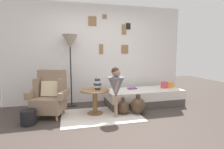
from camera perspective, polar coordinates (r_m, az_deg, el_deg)
ground_plane at (r=3.36m, az=1.62°, el=-16.64°), size 12.00×12.00×0.00m
gallery_wall at (r=4.98m, az=-4.55°, el=6.51°), size 4.80×0.12×2.60m
rug at (r=3.99m, az=-3.48°, el=-12.63°), size 1.66×1.13×0.01m
armchair at (r=4.08m, az=-18.88°, el=-6.23°), size 0.87×0.75×0.97m
daybed at (r=4.77m, az=9.91°, el=-6.97°), size 1.92×0.84×0.40m
pillow_head at (r=5.12m, az=17.65°, el=-3.13°), size 0.17×0.13×0.15m
pillow_mid at (r=5.01m, az=16.13°, el=-3.16°), size 0.17×0.14×0.17m
side_table at (r=4.00m, az=-5.35°, el=-6.74°), size 0.64×0.64×0.54m
vase_striped at (r=3.95m, az=-4.58°, el=-2.92°), size 0.16×0.16×0.30m
floor_lamp at (r=4.61m, az=-12.99°, el=9.20°), size 0.38×0.38×1.77m
person_child at (r=3.75m, az=1.26°, el=-3.49°), size 0.34×0.34×1.05m
book_on_daybed at (r=4.74m, az=6.34°, el=-4.36°), size 0.23×0.18×0.03m
demijohn_near at (r=4.03m, az=3.46°, el=-10.26°), size 0.29×0.29×0.38m
demijohn_far at (r=4.08m, az=8.11°, el=-9.65°), size 0.35×0.35×0.44m
magazine_basket at (r=3.82m, az=-24.72°, el=-12.07°), size 0.28×0.28×0.28m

